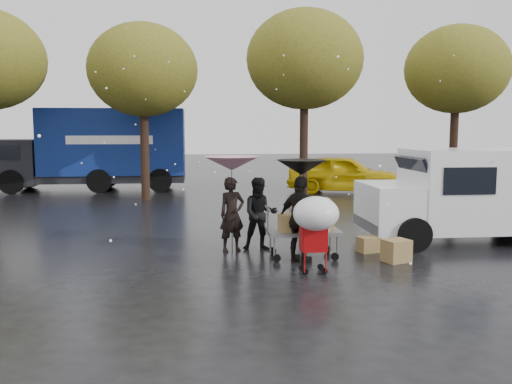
{
  "coord_description": "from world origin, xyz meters",
  "views": [
    {
      "loc": [
        -1.5,
        -10.47,
        2.7
      ],
      "look_at": [
        -0.29,
        1.0,
        1.33
      ],
      "focal_mm": 38.0,
      "sensor_mm": 36.0,
      "label": 1
    }
  ],
  "objects": [
    {
      "name": "ground",
      "position": [
        0.0,
        0.0,
        0.0
      ],
      "size": [
        90.0,
        90.0,
        0.0
      ],
      "primitive_type": "plane",
      "color": "black",
      "rests_on": "ground"
    },
    {
      "name": "person_pink",
      "position": [
        -0.8,
        1.2,
        0.82
      ],
      "size": [
        0.7,
        0.59,
        1.63
      ],
      "primitive_type": "imported",
      "rotation": [
        0.0,
        0.0,
        0.4
      ],
      "color": "black",
      "rests_on": "ground"
    },
    {
      "name": "person_middle",
      "position": [
        -0.17,
        1.26,
        0.81
      ],
      "size": [
        0.79,
        0.62,
        1.61
      ],
      "primitive_type": "imported",
      "rotation": [
        0.0,
        0.0,
        -0.01
      ],
      "color": "black",
      "rests_on": "ground"
    },
    {
      "name": "person_black",
      "position": [
        0.52,
        0.06,
        0.88
      ],
      "size": [
        1.03,
        1.02,
        1.75
      ],
      "primitive_type": "imported",
      "rotation": [
        0.0,
        0.0,
        2.37
      ],
      "color": "black",
      "rests_on": "ground"
    },
    {
      "name": "umbrella_pink",
      "position": [
        -0.8,
        1.2,
        1.93
      ],
      "size": [
        1.21,
        1.21,
        2.08
      ],
      "color": "#4C4C4C",
      "rests_on": "ground"
    },
    {
      "name": "umbrella_black",
      "position": [
        0.52,
        0.06,
        1.92
      ],
      "size": [
        0.99,
        0.99,
        2.07
      ],
      "color": "#4C4C4C",
      "rests_on": "ground"
    },
    {
      "name": "vendor_cart",
      "position": [
        0.72,
        0.44,
        0.73
      ],
      "size": [
        1.52,
        0.8,
        1.27
      ],
      "color": "slate",
      "rests_on": "ground"
    },
    {
      "name": "shopping_cart",
      "position": [
        0.6,
        -0.89,
        1.06
      ],
      "size": [
        0.84,
        0.84,
        1.46
      ],
      "color": "#A7090B",
      "rests_on": "ground"
    },
    {
      "name": "white_van",
      "position": [
        4.97,
        1.68,
        1.16
      ],
      "size": [
        4.91,
        2.18,
        2.2
      ],
      "color": "white",
      "rests_on": "ground"
    },
    {
      "name": "blue_truck",
      "position": [
        -5.97,
        13.57,
        1.76
      ],
      "size": [
        8.3,
        2.6,
        3.5
      ],
      "color": "navy",
      "rests_on": "ground"
    },
    {
      "name": "box_ground_near",
      "position": [
        2.46,
        -0.1,
        0.23
      ],
      "size": [
        0.61,
        0.55,
        0.45
      ],
      "primitive_type": "cube",
      "rotation": [
        0.0,
        0.0,
        0.36
      ],
      "color": "olive",
      "rests_on": "ground"
    },
    {
      "name": "box_ground_far",
      "position": [
        2.15,
        0.8,
        0.17
      ],
      "size": [
        0.51,
        0.45,
        0.34
      ],
      "primitive_type": "cube",
      "rotation": [
        0.0,
        0.0,
        0.28
      ],
      "color": "olive",
      "rests_on": "ground"
    },
    {
      "name": "yellow_taxi",
      "position": [
        4.51,
        11.44,
        0.79
      ],
      "size": [
        5.01,
        3.31,
        1.59
      ],
      "primitive_type": "imported",
      "rotation": [
        0.0,
        0.0,
        1.23
      ],
      "color": "#DCB70B",
      "rests_on": "ground"
    },
    {
      "name": "tree_row",
      "position": [
        -0.47,
        10.0,
        5.02
      ],
      "size": [
        21.6,
        4.4,
        7.12
      ],
      "color": "black",
      "rests_on": "ground"
    }
  ]
}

